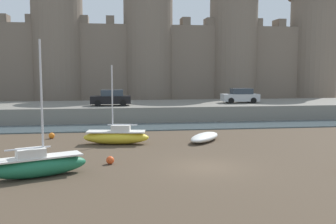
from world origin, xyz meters
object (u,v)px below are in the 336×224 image
object	(u,v)px
rowboat_foreground_centre	(205,137)
car_quay_centre_west	(111,98)
sailboat_midflat_left	(116,136)
mooring_buoy_off_centre	(52,136)
car_quay_west	(240,96)
sailboat_midflat_right	(38,165)
mooring_buoy_near_channel	(110,160)

from	to	relation	value
rowboat_foreground_centre	car_quay_centre_west	xyz separation A→B (m)	(-6.91, 12.79, 2.07)
rowboat_foreground_centre	car_quay_centre_west	size ratio (longest dim) A/B	0.96
car_quay_centre_west	rowboat_foreground_centre	bearing A→B (deg)	-61.61
sailboat_midflat_left	mooring_buoy_off_centre	distance (m)	5.76
sailboat_midflat_left	car_quay_west	size ratio (longest dim) A/B	1.37
sailboat_midflat_right	car_quay_centre_west	xyz separation A→B (m)	(3.49, 21.18, 1.77)
rowboat_foreground_centre	sailboat_midflat_right	bearing A→B (deg)	-141.09
rowboat_foreground_centre	mooring_buoy_near_channel	distance (m)	9.28
rowboat_foreground_centre	mooring_buoy_near_channel	size ratio (longest dim) A/B	8.67
sailboat_midflat_left	rowboat_foreground_centre	size ratio (longest dim) A/B	1.43
sailboat_midflat_right	sailboat_midflat_left	world-z (taller)	sailboat_midflat_right
rowboat_foreground_centre	car_quay_west	distance (m)	16.10
sailboat_midflat_left	mooring_buoy_off_centre	xyz separation A→B (m)	(-4.94, 2.93, -0.33)
car_quay_west	sailboat_midflat_right	bearing A→B (deg)	-128.33
sailboat_midflat_left	rowboat_foreground_centre	distance (m)	6.50
sailboat_midflat_left	rowboat_foreground_centre	bearing A→B (deg)	1.28
sailboat_midflat_left	mooring_buoy_near_channel	xyz separation A→B (m)	(-0.41, -6.05, -0.34)
sailboat_midflat_right	car_quay_west	distance (m)	28.78
mooring_buoy_off_centre	car_quay_centre_west	xyz separation A→B (m)	(4.52, 10.00, 2.16)
sailboat_midflat_right	mooring_buoy_off_centre	size ratio (longest dim) A/B	14.62
mooring_buoy_off_centre	car_quay_west	size ratio (longest dim) A/B	0.11
sailboat_midflat_left	car_quay_centre_west	size ratio (longest dim) A/B	1.37
sailboat_midflat_right	rowboat_foreground_centre	distance (m)	13.37
mooring_buoy_near_channel	car_quay_centre_west	xyz separation A→B (m)	(-0.01, 18.99, 2.16)
car_quay_west	car_quay_centre_west	size ratio (longest dim) A/B	1.00
mooring_buoy_near_channel	car_quay_centre_west	world-z (taller)	car_quay_centre_west
sailboat_midflat_right	car_quay_west	world-z (taller)	sailboat_midflat_right
sailboat_midflat_right	mooring_buoy_off_centre	bearing A→B (deg)	95.30
sailboat_midflat_right	rowboat_foreground_centre	bearing A→B (deg)	38.91
sailboat_midflat_left	car_quay_west	world-z (taller)	sailboat_midflat_left
mooring_buoy_near_channel	sailboat_midflat_right	bearing A→B (deg)	-147.82
sailboat_midflat_left	rowboat_foreground_centre	xyz separation A→B (m)	(6.49, 0.15, -0.24)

